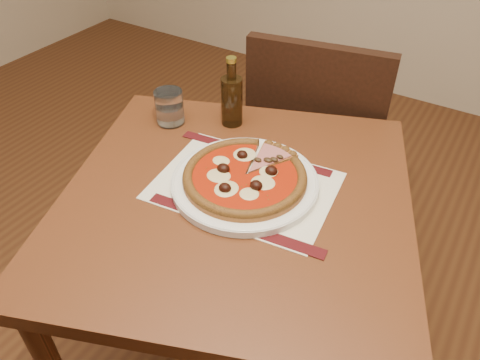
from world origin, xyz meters
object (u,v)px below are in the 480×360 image
Objects in this scene: chair_far at (316,141)px; pizza at (245,176)px; table at (236,226)px; water_glass at (169,107)px; bottle at (232,99)px; plate at (245,182)px.

chair_far is 3.18× the size of pizza.
chair_far is (-0.05, 0.61, -0.12)m from table.
water_glass is (-0.32, 0.17, 0.15)m from table.
bottle is at bearing 59.83° from chair_far.
plate is 1.19× the size of pizza.
chair_far is 2.66× the size of plate.
bottle reaches higher than table.
table is 0.14m from pizza.
water_glass reaches higher than pizza.
bottle reaches higher than chair_far.
table is at bearing -27.57° from water_glass.
water_glass is (-0.33, 0.13, 0.04)m from plate.
table is at bearing -55.94° from bottle.
chair_far reaches higher than plate.
plate is at bearing -51.23° from bottle.
water_glass is 0.18m from bottle.
water_glass reaches higher than table.
pizza is at bearing 84.41° from chair_far.
chair_far is at bearing 57.93° from water_glass.
pizza is 0.28m from bottle.
plate is 0.29m from bottle.
chair_far is 0.58m from water_glass.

